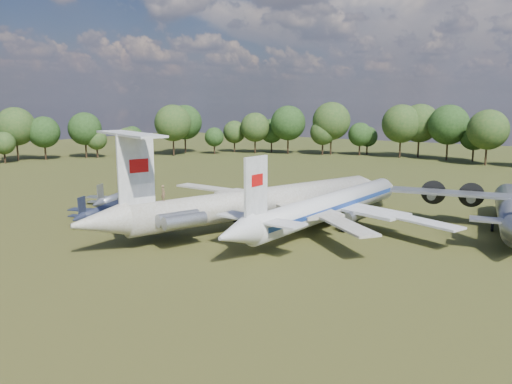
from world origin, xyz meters
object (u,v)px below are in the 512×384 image
Objects in this scene: small_prop_west at (102,213)px; person_on_il62 at (163,193)px; tu104_jet at (330,211)px; an12_transport at (512,214)px; small_prop_northwest at (117,200)px; il62_airliner at (262,207)px.

person_on_il62 is (15.22, -3.51, 4.91)m from small_prop_west.
tu104_jet is 1.35× the size of an12_transport.
person_on_il62 reaches higher than small_prop_west.
an12_transport is 18.56× the size of person_on_il62.
small_prop_west is at bearing -73.94° from small_prop_northwest.
il62_airliner is 1.14× the size of tu104_jet.
il62_airliner is at bearing -14.60° from small_prop_northwest.
il62_airliner is 22.35m from small_prop_west.
an12_transport is 56.05m from small_prop_northwest.
small_prop_west is 7.89× the size of person_on_il62.
small_prop_west is 9.13m from small_prop_northwest.
small_prop_northwest is at bearing -7.90° from person_on_il62.
tu104_jet is at bearing 7.29° from small_prop_west.
il62_airliner is 28.55× the size of person_on_il62.
tu104_jet is 3.17× the size of small_prop_west.
small_prop_northwest is 23.81m from person_on_il62.
small_prop_northwest is 8.16× the size of person_on_il62.
an12_transport is 43.33m from person_on_il62.
il62_airliner is 31.61m from an12_transport.
small_prop_west is 0.97× the size of small_prop_northwest.
small_prop_northwest is (-33.29, -6.46, -1.18)m from tu104_jet.
an12_transport is at bearing 8.15° from small_prop_west.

